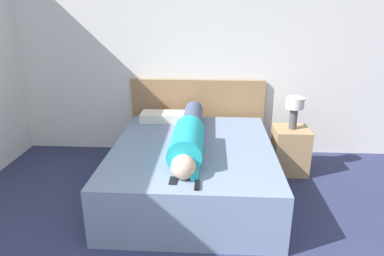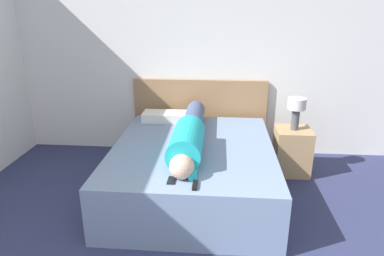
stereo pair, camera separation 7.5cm
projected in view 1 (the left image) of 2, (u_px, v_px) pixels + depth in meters
wall_back at (188, 58)px, 4.50m from camera, size 5.79×0.06×2.60m
bed at (193, 169)px, 3.70m from camera, size 1.67×2.02×0.55m
headboard at (198, 116)px, 4.70m from camera, size 1.79×0.04×1.02m
nightstand at (290, 150)px, 4.18m from camera, size 0.41×0.41×0.56m
table_lamp at (295, 107)px, 3.99m from camera, size 0.21×0.21×0.38m
person_lying at (189, 135)px, 3.52m from camera, size 0.31×1.80×0.31m
pillow_near_headboard at (165, 117)px, 4.37m from camera, size 0.61×0.28×0.11m
tv_remote at (197, 185)px, 2.79m from camera, size 0.04×0.15×0.02m
cell_phone at (173, 181)px, 2.87m from camera, size 0.06×0.13×0.01m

